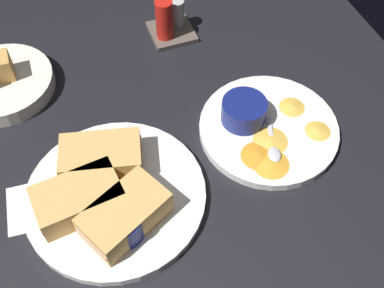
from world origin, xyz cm
name	(u,v)px	position (x,y,z in cm)	size (l,w,h in cm)	color
ground_plane	(152,162)	(0.00, 0.00, -1.50)	(110.00, 110.00, 3.00)	black
plate_sandwich_main	(116,196)	(-7.68, -5.85, 0.80)	(29.18, 29.18, 1.60)	white
sandwich_half_near	(102,159)	(-8.13, -0.33, 4.00)	(14.51, 10.39, 4.80)	tan
sandwich_half_far	(79,198)	(-13.20, -6.31, 4.00)	(13.99, 9.08, 4.80)	tan
sandwich_half_extra	(125,215)	(-7.22, -11.38, 4.00)	(15.03, 12.65, 4.80)	tan
ramekin_dark_sauce	(121,223)	(-8.17, -12.40, 3.92)	(7.25, 7.25, 4.33)	navy
spoon_by_dark_ramekin	(123,196)	(-6.66, -6.92, 1.96)	(4.06, 9.89, 0.80)	silver
plate_chips_companion	(268,129)	(21.47, -1.75, 0.80)	(24.83, 24.83, 1.60)	white
ramekin_light_gravy	(244,111)	(17.75, 1.35, 3.88)	(7.96, 7.96, 4.25)	navy
spoon_by_gravy_ramekin	(273,148)	(19.89, -6.67, 1.96)	(4.45, 9.84, 0.80)	silver
plantain_chip_scatter	(278,142)	(21.18, -5.73, 1.90)	(18.97, 16.81, 0.60)	gold
bread_basket_rear	(0,82)	(-22.21, 24.94, 2.12)	(19.33, 19.33, 7.67)	silver
condiment_caddy	(170,22)	(13.09, 28.99, 3.41)	(9.00, 9.00, 9.50)	brown
paper_napkin_folded	(42,204)	(-19.24, -2.93, 0.20)	(11.00, 9.00, 0.40)	white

